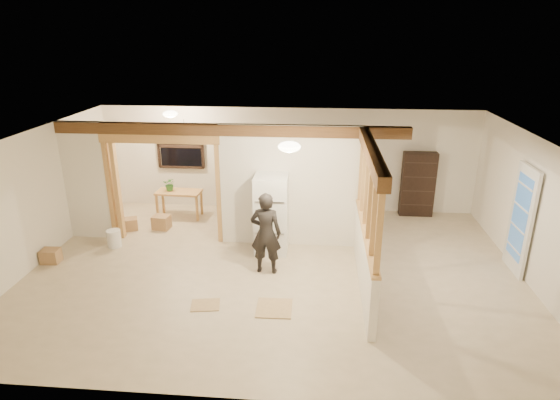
# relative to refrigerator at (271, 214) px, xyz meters

# --- Properties ---
(floor) EXTENTS (9.00, 6.50, 0.01)m
(floor) POSITION_rel_refrigerator_xyz_m (0.13, -0.82, -0.80)
(floor) COLOR beige
(floor) RESTS_ON ground
(ceiling) EXTENTS (9.00, 6.50, 0.01)m
(ceiling) POSITION_rel_refrigerator_xyz_m (0.13, -0.82, 1.71)
(ceiling) COLOR white
(wall_back) EXTENTS (9.00, 0.01, 2.50)m
(wall_back) POSITION_rel_refrigerator_xyz_m (0.13, 2.43, 0.46)
(wall_back) COLOR silver
(wall_back) RESTS_ON floor
(wall_front) EXTENTS (9.00, 0.01, 2.50)m
(wall_front) POSITION_rel_refrigerator_xyz_m (0.13, -4.07, 0.46)
(wall_front) COLOR silver
(wall_front) RESTS_ON floor
(wall_left) EXTENTS (0.01, 6.50, 2.50)m
(wall_left) POSITION_rel_refrigerator_xyz_m (-4.37, -0.82, 0.46)
(wall_left) COLOR silver
(wall_left) RESTS_ON floor
(wall_right) EXTENTS (0.01, 6.50, 2.50)m
(wall_right) POSITION_rel_refrigerator_xyz_m (4.63, -0.82, 0.46)
(wall_right) COLOR silver
(wall_right) RESTS_ON floor
(partition_left_stub) EXTENTS (0.90, 0.12, 2.50)m
(partition_left_stub) POSITION_rel_refrigerator_xyz_m (-3.92, 0.38, 0.46)
(partition_left_stub) COLOR silver
(partition_left_stub) RESTS_ON floor
(partition_center) EXTENTS (2.80, 0.12, 2.50)m
(partition_center) POSITION_rel_refrigerator_xyz_m (0.33, 0.38, 0.46)
(partition_center) COLOR silver
(partition_center) RESTS_ON floor
(doorway_frame) EXTENTS (2.46, 0.14, 2.20)m
(doorway_frame) POSITION_rel_refrigerator_xyz_m (-2.27, 0.38, 0.31)
(doorway_frame) COLOR tan
(doorway_frame) RESTS_ON floor
(header_beam_back) EXTENTS (7.00, 0.18, 0.22)m
(header_beam_back) POSITION_rel_refrigerator_xyz_m (-0.87, 0.38, 1.59)
(header_beam_back) COLOR brown
(header_beam_back) RESTS_ON ceiling
(header_beam_right) EXTENTS (0.18, 3.30, 0.22)m
(header_beam_right) POSITION_rel_refrigerator_xyz_m (1.73, -1.22, 1.59)
(header_beam_right) COLOR brown
(header_beam_right) RESTS_ON ceiling
(pony_wall) EXTENTS (0.12, 3.20, 1.00)m
(pony_wall) POSITION_rel_refrigerator_xyz_m (1.73, -1.22, -0.29)
(pony_wall) COLOR silver
(pony_wall) RESTS_ON floor
(stud_partition) EXTENTS (0.14, 3.20, 1.32)m
(stud_partition) POSITION_rel_refrigerator_xyz_m (1.73, -1.22, 0.87)
(stud_partition) COLOR tan
(stud_partition) RESTS_ON pony_wall
(window_back) EXTENTS (1.12, 0.10, 1.10)m
(window_back) POSITION_rel_refrigerator_xyz_m (-2.47, 2.35, 0.76)
(window_back) COLOR black
(window_back) RESTS_ON wall_back
(french_door) EXTENTS (0.12, 0.86, 2.00)m
(french_door) POSITION_rel_refrigerator_xyz_m (4.55, -0.42, 0.21)
(french_door) COLOR white
(french_door) RESTS_ON floor
(ceiling_dome_main) EXTENTS (0.36, 0.36, 0.16)m
(ceiling_dome_main) POSITION_rel_refrigerator_xyz_m (0.43, -1.32, 1.69)
(ceiling_dome_main) COLOR #FFEABF
(ceiling_dome_main) RESTS_ON ceiling
(ceiling_dome_util) EXTENTS (0.32, 0.32, 0.14)m
(ceiling_dome_util) POSITION_rel_refrigerator_xyz_m (-2.37, 1.48, 1.69)
(ceiling_dome_util) COLOR #FFEABF
(ceiling_dome_util) RESTS_ON ceiling
(hanging_bulb) EXTENTS (0.07, 0.07, 0.07)m
(hanging_bulb) POSITION_rel_refrigerator_xyz_m (-1.87, 0.78, 1.39)
(hanging_bulb) COLOR #FFD88C
(hanging_bulb) RESTS_ON ceiling
(refrigerator) EXTENTS (0.65, 0.63, 1.58)m
(refrigerator) POSITION_rel_refrigerator_xyz_m (0.00, 0.00, 0.00)
(refrigerator) COLOR silver
(refrigerator) RESTS_ON floor
(woman) EXTENTS (0.59, 0.41, 1.54)m
(woman) POSITION_rel_refrigerator_xyz_m (-0.01, -0.88, -0.02)
(woman) COLOR black
(woman) RESTS_ON floor
(work_table) EXTENTS (1.06, 0.57, 0.65)m
(work_table) POSITION_rel_refrigerator_xyz_m (-2.36, 1.60, -0.47)
(work_table) COLOR tan
(work_table) RESTS_ON floor
(potted_plant) EXTENTS (0.30, 0.27, 0.32)m
(potted_plant) POSITION_rel_refrigerator_xyz_m (-2.56, 1.63, 0.02)
(potted_plant) COLOR #386D2D
(potted_plant) RESTS_ON work_table
(shop_vac) EXTENTS (0.52, 0.52, 0.61)m
(shop_vac) POSITION_rel_refrigerator_xyz_m (-4.07, 0.99, -0.49)
(shop_vac) COLOR #AD1520
(shop_vac) RESTS_ON floor
(bookshelf) EXTENTS (0.77, 0.26, 1.55)m
(bookshelf) POSITION_rel_refrigerator_xyz_m (3.25, 2.23, -0.02)
(bookshelf) COLOR black
(bookshelf) RESTS_ON floor
(bucket) EXTENTS (0.37, 0.37, 0.36)m
(bucket) POSITION_rel_refrigerator_xyz_m (-3.25, -0.10, -0.61)
(bucket) COLOR white
(bucket) RESTS_ON floor
(box_util_a) EXTENTS (0.39, 0.35, 0.31)m
(box_util_a) POSITION_rel_refrigerator_xyz_m (-2.58, 0.89, -0.64)
(box_util_a) COLOR #A1794E
(box_util_a) RESTS_ON floor
(box_util_b) EXTENTS (0.36, 0.36, 0.26)m
(box_util_b) POSITION_rel_refrigerator_xyz_m (-3.24, 0.79, -0.66)
(box_util_b) COLOR #A1794E
(box_util_b) RESTS_ON floor
(box_front) EXTENTS (0.34, 0.28, 0.27)m
(box_front) POSITION_rel_refrigerator_xyz_m (-4.17, -0.87, -0.66)
(box_front) COLOR #A1794E
(box_front) RESTS_ON floor
(floor_panel_near) EXTENTS (0.58, 0.58, 0.02)m
(floor_panel_near) POSITION_rel_refrigerator_xyz_m (0.26, -2.10, -0.78)
(floor_panel_near) COLOR tan
(floor_panel_near) RESTS_ON floor
(floor_panel_far) EXTENTS (0.51, 0.44, 0.01)m
(floor_panel_far) POSITION_rel_refrigerator_xyz_m (-0.87, -2.10, -0.78)
(floor_panel_far) COLOR tan
(floor_panel_far) RESTS_ON floor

